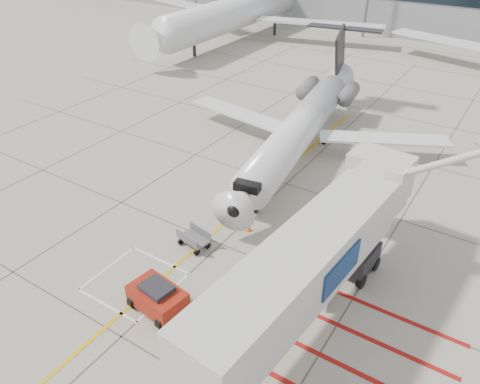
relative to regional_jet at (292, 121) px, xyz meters
The scene contains 8 objects.
ground_plane 14.83m from the regional_jet, 86.01° to the right, with size 260.00×260.00×0.00m, color #9F9A89.
regional_jet is the anchor object (origin of this frame).
jet_bridge 16.01m from the regional_jet, 61.46° to the right, with size 8.53×18.02×7.21m, color beige, non-canonical shape.
pushback_tug 16.41m from the regional_jet, 85.31° to the right, with size 2.74×1.71×1.60m, color maroon, non-canonical shape.
baggage_cart 11.74m from the regional_jet, 91.00° to the right, with size 1.75×1.10×1.10m, color #57565B, non-canonical shape.
ground_power_unit 13.96m from the regional_jet, 58.65° to the right, with size 2.04×1.19×1.62m, color silver, non-canonical shape.
cone_nose 8.05m from the regional_jet, 85.52° to the right, with size 0.32×0.32×0.45m, color #FF4A0D.
cone_side 9.20m from the regional_jet, 78.81° to the right, with size 0.32×0.32×0.45m, color #FE520D.
Camera 1 is at (12.41, -13.24, 16.94)m, focal length 35.00 mm.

